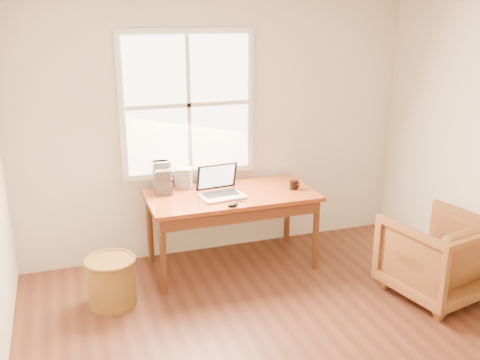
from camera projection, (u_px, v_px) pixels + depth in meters
The scene contains 11 objects.
room_shell at pixel (306, 189), 3.43m from camera, with size 4.04×4.54×2.64m.
desk at pixel (231, 195), 5.09m from camera, with size 1.60×0.80×0.04m, color brown.
armchair at pixel (437, 256), 4.67m from camera, with size 0.78×0.80×0.73m, color brown.
wicker_stool at pixel (112, 282), 4.55m from camera, with size 0.41×0.41×0.41m, color brown.
laptop at pixel (222, 180), 4.93m from camera, with size 0.44×0.47×0.33m, color #A8ABAF, non-canonical shape.
mouse at pixel (233, 205), 4.74m from camera, with size 0.10×0.06×0.03m, color black.
coffee_mug at pixel (294, 185), 5.19m from camera, with size 0.08×0.08×0.09m, color black.
cd_stack_a at pixel (162, 175), 5.14m from camera, with size 0.15×0.14×0.30m, color #B8BBC4.
cd_stack_b at pixel (163, 182), 5.04m from camera, with size 0.15×0.13×0.24m, color #29292F.
cd_stack_c at pixel (161, 176), 5.09m from camera, with size 0.13×0.12×0.30m, color #A9A8B6.
cd_stack_d at pixel (184, 178), 5.21m from camera, with size 0.16×0.14×0.20m, color silver.
Camera 1 is at (-1.47, -2.77, 2.42)m, focal length 40.00 mm.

